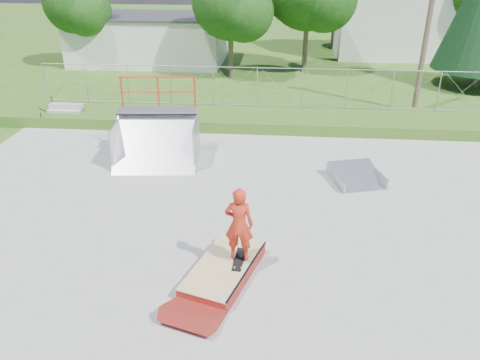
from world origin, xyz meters
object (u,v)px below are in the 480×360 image
object	(u,v)px
quarter_pipe	(155,125)
skater	(239,227)
flat_bank_ramp	(357,176)
grind_box	(224,270)

from	to	relation	value
quarter_pipe	skater	bearing A→B (deg)	-65.76
skater	flat_bank_ramp	bearing A→B (deg)	-118.97
flat_bank_ramp	skater	world-z (taller)	skater
flat_bank_ramp	skater	xyz separation A→B (m)	(-3.45, -5.25, 1.09)
grind_box	skater	distance (m)	1.20
quarter_pipe	grind_box	bearing A→B (deg)	-68.70
flat_bank_ramp	grind_box	bearing A→B (deg)	-141.27
grind_box	skater	size ratio (longest dim) A/B	1.50
quarter_pipe	flat_bank_ramp	distance (m)	7.16
quarter_pipe	flat_bank_ramp	world-z (taller)	quarter_pipe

